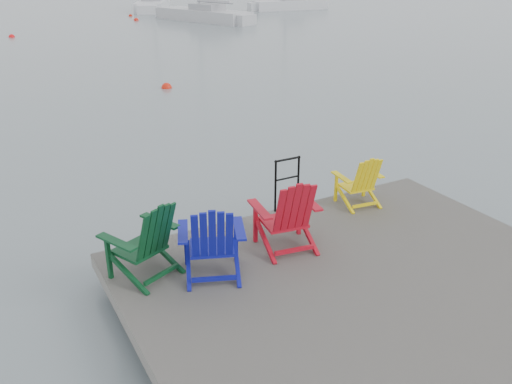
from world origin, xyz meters
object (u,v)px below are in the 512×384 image
chair_green (146,239)px  sailboat_near (204,16)px  handrail (287,179)px  chair_yellow (360,180)px  chair_blue (212,240)px  buoy_a (167,88)px  buoy_c (136,20)px  buoy_b (12,37)px  sailboat_mid (153,5)px  sailboat_far (289,6)px  chair_red (288,214)px  buoy_d (131,16)px

chair_green → sailboat_near: bearing=41.2°
handrail → chair_green: size_ratio=0.83×
handrail → chair_yellow: (1.15, -0.47, -0.09)m
chair_green → chair_blue: size_ratio=1.00×
buoy_a → buoy_c: buoy_a is taller
chair_green → chair_yellow: 3.87m
buoy_b → chair_green: bearing=-92.8°
chair_yellow → sailboat_mid: sailboat_mid is taller
chair_green → sailboat_near: 35.82m
sailboat_far → buoy_a: 32.09m
chair_red → sailboat_far: size_ratio=0.12×
sailboat_mid → buoy_b: 19.27m
chair_blue → sailboat_far: sailboat_far is taller
sailboat_near → chair_yellow: bearing=-129.0°
handrail → chair_blue: 2.35m
chair_blue → chair_yellow: (3.11, 0.85, -0.09)m
sailboat_far → sailboat_near: bearing=119.4°
chair_green → chair_red: chair_red is taller
sailboat_near → buoy_b: bearing=171.4°
handrail → sailboat_near: sailboat_near is taller
handrail → chair_red: size_ratio=0.80×
handrail → sailboat_mid: size_ratio=0.07×
chair_yellow → buoy_b: chair_yellow is taller
handrail → chair_yellow: bearing=-22.1°
chair_blue → sailboat_far: 45.03m
handrail → chair_yellow: size_ratio=1.00×
buoy_c → buoy_d: size_ratio=1.14×
chair_blue → chair_yellow: 3.22m
chair_red → chair_yellow: bearing=28.6°
buoy_b → sailboat_mid: bearing=45.8°
sailboat_far → buoy_b: bearing=112.1°
sailboat_mid → chair_red: bearing=-81.6°
chair_blue → buoy_c: (9.95, 35.66, -1.05)m
handrail → chair_blue: (-1.95, -1.32, 0.00)m
chair_yellow → sailboat_near: size_ratio=0.08×
buoy_a → buoy_d: 26.60m
sailboat_near → chair_green: bearing=-134.6°
chair_green → chair_yellow: size_ratio=1.20×
sailboat_mid → buoy_c: size_ratio=33.15×
handrail → chair_red: 1.37m
handrail → chair_red: (-0.71, -1.17, 0.02)m
sailboat_near → buoy_b: 13.82m
chair_red → buoy_b: 30.13m
chair_red → buoy_c: size_ratio=3.04×
chair_green → sailboat_far: (25.39, 37.26, -0.69)m
chair_yellow → sailboat_mid: size_ratio=0.07×
buoy_b → buoy_d: buoy_b is taller
buoy_c → buoy_d: 3.25m
chair_yellow → sailboat_mid: bearing=82.4°
chair_red → sailboat_near: 35.28m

